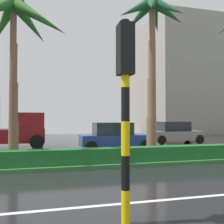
# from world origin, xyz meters

# --- Properties ---
(palm_tree_centre) EXTENTS (4.84, 4.29, 7.25)m
(palm_tree_centre) POSITION_xyz_m (3.36, 7.91, 5.96)
(palm_tree_centre) COLOR brown
(palm_tree_centre) RESTS_ON median_strip
(palm_tree_centre_right) EXTENTS (3.77, 3.47, 8.00)m
(palm_tree_centre_right) POSITION_xyz_m (9.74, 7.85, 6.48)
(palm_tree_centre_right) COLOR brown
(palm_tree_centre_right) RESTS_ON median_strip
(traffic_signal_foreground) EXTENTS (0.28, 0.43, 3.78)m
(traffic_signal_foreground) POSITION_xyz_m (6.11, 0.91, 2.61)
(traffic_signal_foreground) COLOR yellow
(traffic_signal_foreground) RESTS_ON ground_plane
(car_in_traffic_second) EXTENTS (4.30, 2.02, 1.72)m
(car_in_traffic_second) POSITION_xyz_m (8.85, 11.74, 0.83)
(car_in_traffic_second) COLOR navy
(car_in_traffic_second) RESTS_ON ground_plane
(car_in_traffic_third) EXTENTS (4.30, 2.02, 1.72)m
(car_in_traffic_third) POSITION_xyz_m (14.91, 15.18, 0.83)
(car_in_traffic_third) COLOR gray
(car_in_traffic_third) RESTS_ON ground_plane
(building_far_right) EXTENTS (16.10, 13.56, 14.94)m
(building_far_right) POSITION_xyz_m (25.81, 29.25, 7.47)
(building_far_right) COLOR gray
(building_far_right) RESTS_ON ground_plane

